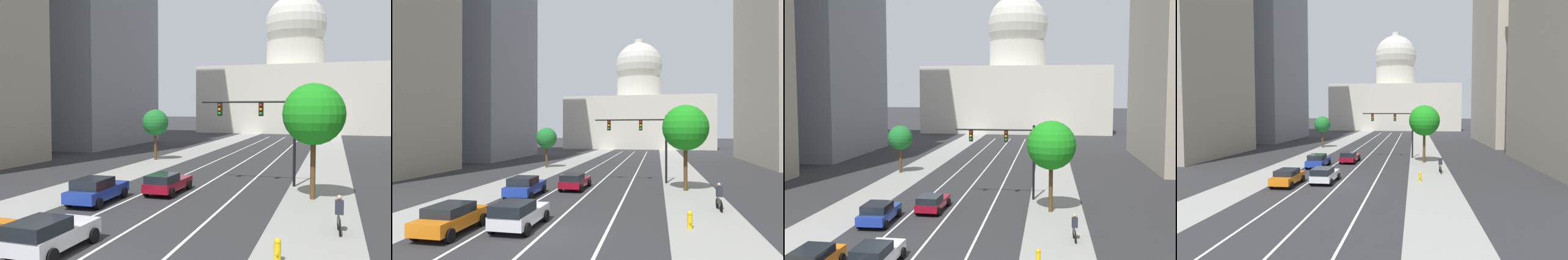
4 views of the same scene
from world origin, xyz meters
TOP-DOWN VIEW (x-y plane):
  - ground_plane at (0.00, 40.00)m, footprint 400.00×400.00m
  - sidewalk_left at (-8.08, 35.00)m, footprint 4.31×130.00m
  - sidewalk_right at (8.08, 35.00)m, footprint 4.31×130.00m
  - lane_stripe_left at (-2.96, 25.00)m, footprint 0.16×90.00m
  - lane_stripe_center at (0.00, 25.00)m, footprint 0.16×90.00m
  - lane_stripe_right at (2.96, 25.00)m, footprint 0.16×90.00m
  - office_tower_far_left at (-29.37, 44.20)m, footprint 19.90×21.83m
  - capitol_building at (0.00, 90.12)m, footprint 41.39×22.60m
  - car_white at (-1.48, 0.65)m, footprint 2.02×4.08m
  - car_orange at (-4.44, -0.62)m, footprint 1.98×4.27m
  - car_crimson at (-1.49, 12.83)m, footprint 2.06×4.59m
  - car_blue at (-4.44, 9.00)m, footprint 2.23×4.80m
  - traffic_signal_mast at (4.06, 17.93)m, footprint 6.95×0.39m
  - fire_hydrant at (7.00, 2.36)m, footprint 0.26×0.35m
  - cyclist at (9.17, 6.93)m, footprint 0.38×1.70m
  - street_tree_mid_left at (-9.41, 29.47)m, footprint 2.81×2.81m
  - street_tree_far_right at (7.69, 13.97)m, footprint 3.80×3.80m

SIDE VIEW (x-z plane):
  - ground_plane at x=0.00m, z-range 0.00..0.00m
  - sidewalk_left at x=-8.08m, z-range 0.00..0.01m
  - sidewalk_right at x=8.08m, z-range 0.00..0.01m
  - lane_stripe_left at x=-2.96m, z-range 0.01..0.02m
  - lane_stripe_center at x=0.00m, z-range 0.01..0.02m
  - lane_stripe_right at x=2.96m, z-range 0.01..0.02m
  - fire_hydrant at x=7.00m, z-range 0.01..0.92m
  - car_crimson at x=-1.49m, z-range 0.03..1.43m
  - car_orange at x=-4.44m, z-range 0.05..1.45m
  - car_white at x=-1.48m, z-range 0.04..1.51m
  - car_blue at x=-4.44m, z-range 0.03..1.55m
  - cyclist at x=9.17m, z-range -0.01..1.71m
  - street_tree_mid_left at x=-9.41m, z-range 1.29..6.74m
  - traffic_signal_mast at x=4.06m, z-range 1.43..7.91m
  - street_tree_far_right at x=7.69m, z-range 1.65..8.80m
  - capitol_building at x=0.00m, z-range -5.64..27.12m
  - office_tower_far_left at x=-29.37m, z-range 0.04..51.24m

